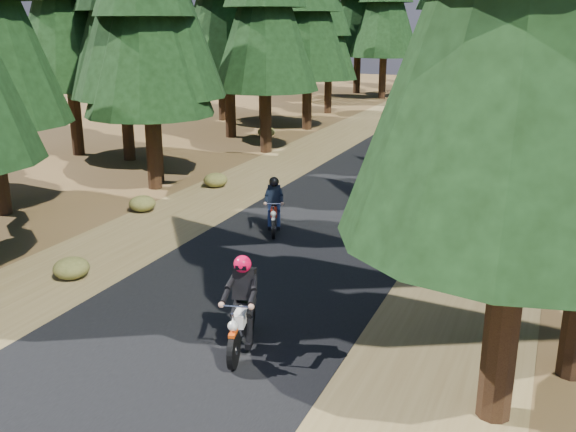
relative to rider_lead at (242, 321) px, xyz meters
The scene contains 7 objects.
ground 3.63m from the rider_lead, 108.66° to the left, with size 120.00×120.00×0.00m, color #4A361A.
road 8.49m from the rider_lead, 97.77° to the left, with size 6.00×100.00×0.01m, color black.
shoulder_l 10.18m from the rider_lead, 124.40° to the left, with size 3.20×100.00×0.01m, color brown.
shoulder_r 9.09m from the rider_lead, 67.61° to the left, with size 3.20×100.00×0.01m, color brown.
understory_shrubs 10.88m from the rider_lead, 88.96° to the left, with size 16.73×31.32×0.63m.
rider_lead is the anchor object (origin of this frame).
rider_follow 6.97m from the rider_lead, 109.25° to the left, with size 1.18×1.86×1.60m.
Camera 1 is at (6.09, -12.89, 5.87)m, focal length 40.00 mm.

